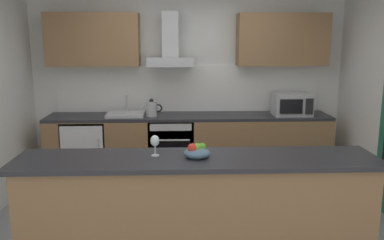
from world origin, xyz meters
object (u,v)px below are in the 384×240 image
(refrigerator, at_px, (87,150))
(fruit_bowl, at_px, (197,152))
(sink, at_px, (126,114))
(range_hood, at_px, (170,49))
(microwave, at_px, (292,104))
(oven, at_px, (171,147))
(wine_glass, at_px, (155,142))
(kettle, at_px, (152,109))

(refrigerator, bearing_deg, fruit_bowl, -56.81)
(sink, xyz_separation_m, range_hood, (0.61, 0.12, 0.86))
(microwave, relative_size, fruit_bowl, 2.27)
(oven, xyz_separation_m, sink, (-0.61, 0.01, 0.47))
(wine_glass, xyz_separation_m, fruit_bowl, (0.35, -0.05, -0.08))
(sink, height_order, range_hood, range_hood)
(sink, bearing_deg, microwave, -0.99)
(oven, bearing_deg, refrigerator, -179.86)
(microwave, relative_size, wine_glass, 2.81)
(oven, height_order, fruit_bowl, fruit_bowl)
(wine_glass, bearing_deg, sink, 103.55)
(oven, relative_size, kettle, 2.77)
(microwave, height_order, wine_glass, microwave)
(fruit_bowl, bearing_deg, microwave, 56.46)
(oven, bearing_deg, kettle, -172.54)
(range_hood, bearing_deg, wine_glass, -92.71)
(refrigerator, height_order, sink, sink)
(sink, bearing_deg, fruit_bowl, -68.32)
(sink, relative_size, wine_glass, 2.81)
(refrigerator, bearing_deg, oven, 0.14)
(refrigerator, xyz_separation_m, microwave, (2.79, -0.03, 0.62))
(range_hood, height_order, wine_glass, range_hood)
(oven, xyz_separation_m, kettle, (-0.26, -0.03, 0.55))
(refrigerator, bearing_deg, kettle, -1.99)
(refrigerator, relative_size, microwave, 1.70)
(refrigerator, height_order, kettle, kettle)
(refrigerator, xyz_separation_m, kettle, (0.89, -0.03, 0.58))
(kettle, bearing_deg, range_hood, 32.38)
(range_hood, xyz_separation_m, wine_glass, (-0.10, -2.21, -0.71))
(oven, bearing_deg, microwave, -0.97)
(oven, relative_size, refrigerator, 0.94)
(oven, bearing_deg, fruit_bowl, -83.48)
(sink, relative_size, fruit_bowl, 2.27)
(refrigerator, bearing_deg, range_hood, 6.56)
(oven, distance_m, kettle, 0.60)
(oven, bearing_deg, wine_glass, -92.88)
(oven, relative_size, range_hood, 1.11)
(kettle, bearing_deg, fruit_bowl, -76.57)
(sink, relative_size, kettle, 1.73)
(sink, distance_m, wine_glass, 2.16)
(fruit_bowl, bearing_deg, wine_glass, 171.11)
(kettle, relative_size, wine_glass, 1.62)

